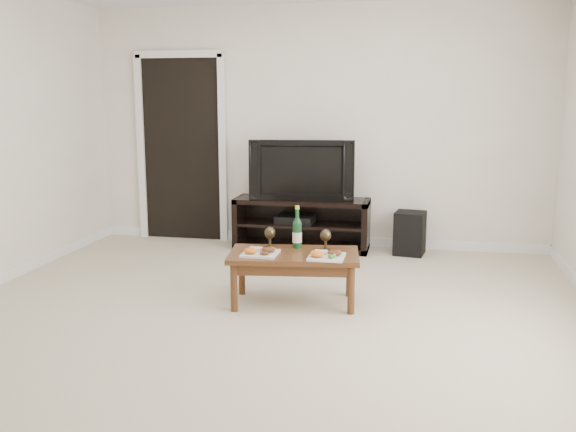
# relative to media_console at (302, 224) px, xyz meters

# --- Properties ---
(floor) EXTENTS (5.50, 5.50, 0.00)m
(floor) POSITION_rel_media_console_xyz_m (0.11, -2.50, -0.28)
(floor) COLOR beige
(floor) RESTS_ON ground
(back_wall) EXTENTS (5.00, 0.04, 2.60)m
(back_wall) POSITION_rel_media_console_xyz_m (0.11, 0.27, 1.02)
(back_wall) COLOR silver
(back_wall) RESTS_ON ground
(doorway) EXTENTS (0.90, 0.02, 2.05)m
(doorway) POSITION_rel_media_console_xyz_m (-1.44, 0.24, 0.75)
(doorway) COLOR black
(doorway) RESTS_ON ground
(media_console) EXTENTS (1.45, 0.45, 0.55)m
(media_console) POSITION_rel_media_console_xyz_m (0.00, 0.00, 0.00)
(media_console) COLOR black
(media_console) RESTS_ON ground
(television) EXTENTS (1.12, 0.29, 0.64)m
(television) POSITION_rel_media_console_xyz_m (0.00, 0.00, 0.59)
(television) COLOR black
(television) RESTS_ON media_console
(av_receiver) EXTENTS (0.42, 0.32, 0.08)m
(av_receiver) POSITION_rel_media_console_xyz_m (-0.07, -0.01, 0.05)
(av_receiver) COLOR black
(av_receiver) RESTS_ON media_console
(subwoofer) EXTENTS (0.34, 0.34, 0.45)m
(subwoofer) POSITION_rel_media_console_xyz_m (1.15, -0.02, -0.05)
(subwoofer) COLOR black
(subwoofer) RESTS_ON ground
(coffee_table) EXTENTS (1.09, 0.69, 0.42)m
(coffee_table) POSITION_rel_media_console_xyz_m (0.27, -1.84, -0.07)
(coffee_table) COLOR #543217
(coffee_table) RESTS_ON ground
(plate_left) EXTENTS (0.27, 0.27, 0.07)m
(plate_left) POSITION_rel_media_console_xyz_m (0.03, -1.95, 0.18)
(plate_left) COLOR white
(plate_left) RESTS_ON coffee_table
(plate_right) EXTENTS (0.27, 0.27, 0.07)m
(plate_right) POSITION_rel_media_console_xyz_m (0.55, -1.95, 0.18)
(plate_right) COLOR white
(plate_right) RESTS_ON coffee_table
(wine_bottle) EXTENTS (0.07, 0.07, 0.35)m
(wine_bottle) POSITION_rel_media_console_xyz_m (0.27, -1.67, 0.32)
(wine_bottle) COLOR #103D1B
(wine_bottle) RESTS_ON coffee_table
(goblet_left) EXTENTS (0.09, 0.09, 0.17)m
(goblet_left) POSITION_rel_media_console_xyz_m (0.04, -1.69, 0.23)
(goblet_left) COLOR #3A3120
(goblet_left) RESTS_ON coffee_table
(goblet_right) EXTENTS (0.09, 0.09, 0.17)m
(goblet_right) POSITION_rel_media_console_xyz_m (0.50, -1.69, 0.23)
(goblet_right) COLOR #3A3120
(goblet_right) RESTS_ON coffee_table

